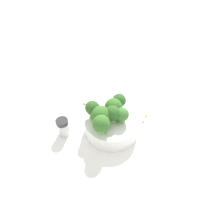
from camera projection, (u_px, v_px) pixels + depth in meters
ground_plane at (112, 130)px, 0.64m from camera, size 3.00×3.00×0.00m
bowl at (112, 125)px, 0.63m from camera, size 0.16×0.16×0.05m
broccoli_floret_0 at (113, 114)px, 0.58m from camera, size 0.04×0.04×0.05m
broccoli_floret_1 at (101, 116)px, 0.58m from camera, size 0.05×0.05×0.06m
broccoli_floret_2 at (113, 107)px, 0.60m from camera, size 0.05×0.05×0.05m
broccoli_floret_3 at (122, 115)px, 0.58m from camera, size 0.04×0.04×0.05m
broccoli_floret_4 at (101, 124)px, 0.55m from camera, size 0.05×0.05×0.06m
broccoli_floret_5 at (92, 109)px, 0.59m from camera, size 0.04×0.04×0.06m
broccoli_floret_6 at (119, 101)px, 0.62m from camera, size 0.04×0.04×0.05m
pepper_shaker at (63, 127)px, 0.62m from camera, size 0.03×0.03×0.06m
almond_crumb_0 at (88, 114)px, 0.68m from camera, size 0.01×0.01×0.01m
almond_crumb_1 at (90, 101)px, 0.72m from camera, size 0.01×0.01×0.01m
almond_crumb_2 at (143, 121)px, 0.66m from camera, size 0.01×0.00×0.01m
almond_crumb_3 at (84, 103)px, 0.72m from camera, size 0.01×0.01×0.01m
almond_crumb_4 at (146, 115)px, 0.68m from camera, size 0.01×0.01×0.01m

